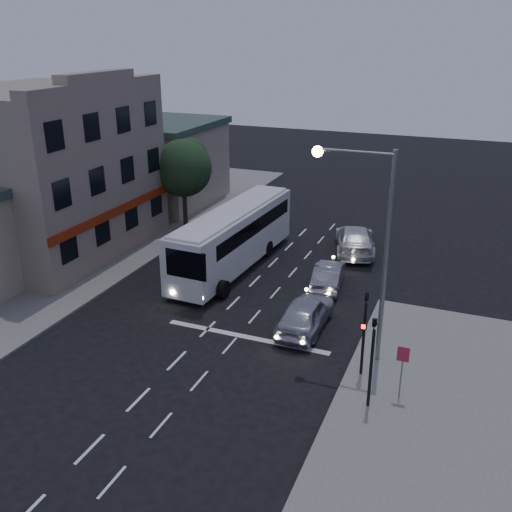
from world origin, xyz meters
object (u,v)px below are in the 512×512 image
at_px(car_sedan_b, 355,239).
at_px(traffic_signal_side, 372,352).
at_px(streetlight, 371,233).
at_px(traffic_signal_main, 365,324).
at_px(car_suv, 305,313).
at_px(street_tree, 183,166).
at_px(tour_bus, 234,236).
at_px(regulatory_sign, 402,364).
at_px(car_sedan_a, 329,275).

distance_m(car_sedan_b, traffic_signal_side, 16.51).
xyz_separation_m(traffic_signal_side, streetlight, (-0.96, 3.40, 3.31)).
bearing_deg(traffic_signal_main, car_suv, 137.73).
bearing_deg(street_tree, tour_bus, -41.52).
bearing_deg(regulatory_sign, tour_bus, 139.17).
bearing_deg(street_tree, car_suv, -41.96).
bearing_deg(car_suv, traffic_signal_main, 137.74).
height_order(car_sedan_b, regulatory_sign, regulatory_sign).
bearing_deg(car_sedan_b, car_suv, 75.54).
xyz_separation_m(tour_bus, street_tree, (-6.25, 5.53, 2.54)).
height_order(tour_bus, car_sedan_b, tour_bus).
distance_m(car_sedan_a, traffic_signal_main, 8.99).
relative_size(tour_bus, traffic_signal_main, 2.90).
relative_size(car_suv, traffic_signal_side, 1.15).
xyz_separation_m(tour_bus, car_sedan_b, (6.13, 5.22, -1.12)).
xyz_separation_m(streetlight, street_tree, (-15.55, 12.82, -1.23)).
bearing_deg(car_sedan_b, car_sedan_a, 73.66).
height_order(tour_bus, car_suv, tour_bus).
bearing_deg(traffic_signal_side, street_tree, 135.50).
bearing_deg(car_sedan_b, tour_bus, 25.41).
bearing_deg(tour_bus, car_sedan_b, 43.31).
xyz_separation_m(car_suv, traffic_signal_side, (4.02, -5.00, 1.62)).
xyz_separation_m(traffic_signal_main, traffic_signal_side, (0.70, -1.98, 0.00)).
relative_size(tour_bus, traffic_signal_side, 2.90).
height_order(traffic_signal_main, traffic_signal_side, same).
relative_size(tour_bus, regulatory_sign, 5.40).
xyz_separation_m(car_sedan_b, street_tree, (-12.38, 0.31, 3.66)).
relative_size(tour_bus, car_sedan_a, 2.85).
distance_m(traffic_signal_side, street_tree, 23.24).
xyz_separation_m(car_sedan_a, car_sedan_b, (0.14, 5.86, 0.15)).
xyz_separation_m(car_sedan_a, traffic_signal_side, (4.26, -10.05, 1.73)).
height_order(car_sedan_a, streetlight, streetlight).
xyz_separation_m(car_sedan_a, regulatory_sign, (5.26, -9.09, 0.91)).
height_order(car_suv, street_tree, street_tree).
height_order(traffic_signal_side, regulatory_sign, traffic_signal_side).
xyz_separation_m(car_suv, streetlight, (3.07, -1.60, 4.93)).
bearing_deg(traffic_signal_main, car_sedan_b, 103.81).
relative_size(car_sedan_b, traffic_signal_side, 1.40).
bearing_deg(tour_bus, traffic_signal_side, -43.27).
height_order(car_sedan_a, traffic_signal_side, traffic_signal_side).
bearing_deg(street_tree, streetlight, -39.51).
bearing_deg(traffic_signal_main, streetlight, 100.20).
relative_size(car_sedan_b, regulatory_sign, 2.62).
height_order(car_suv, streetlight, streetlight).
bearing_deg(car_sedan_b, street_tree, -16.44).
distance_m(tour_bus, car_sedan_b, 8.13).
xyz_separation_m(car_sedan_b, traffic_signal_main, (3.42, -13.93, 1.59)).
bearing_deg(streetlight, car_sedan_a, 116.43).
relative_size(car_suv, traffic_signal_main, 1.15).
bearing_deg(streetlight, traffic_signal_main, -79.80).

